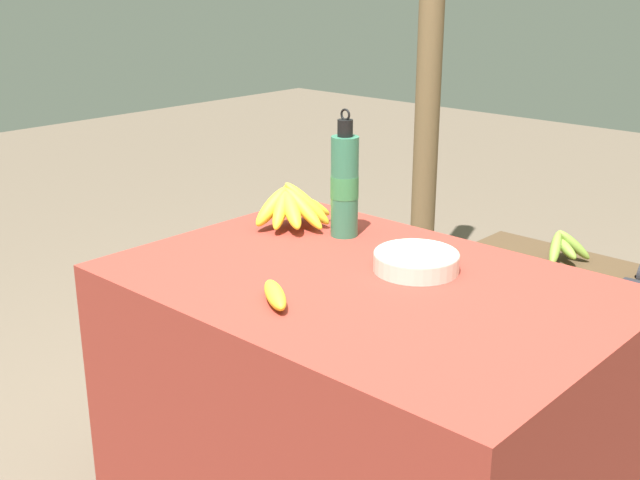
{
  "coord_description": "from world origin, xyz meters",
  "views": [
    {
      "loc": [
        1.07,
        -1.32,
        1.42
      ],
      "look_at": [
        -0.18,
        0.05,
        0.79
      ],
      "focal_mm": 45.0,
      "sensor_mm": 36.0,
      "label": 1
    }
  ],
  "objects": [
    {
      "name": "loose_banana_front",
      "position": [
        -0.05,
        -0.24,
        0.77
      ],
      "size": [
        0.15,
        0.12,
        0.04
      ],
      "rotation": [
        0.0,
        0.0,
        -0.59
      ],
      "color": "yellow",
      "rests_on": "market_counter"
    },
    {
      "name": "water_bottle",
      "position": [
        -0.24,
        0.21,
        0.89
      ],
      "size": [
        0.07,
        0.07,
        0.34
      ],
      "color": "#337556",
      "rests_on": "market_counter"
    },
    {
      "name": "banana_bunch_green",
      "position": [
        -0.13,
        1.3,
        0.47
      ],
      "size": [
        0.15,
        0.25,
        0.12
      ],
      "color": "#4C381E",
      "rests_on": "wooden_bench"
    },
    {
      "name": "banana_bunch_ripe",
      "position": [
        -0.39,
        0.17,
        0.81
      ],
      "size": [
        0.17,
        0.25,
        0.13
      ],
      "color": "#4C381E",
      "rests_on": "market_counter"
    },
    {
      "name": "serving_bowl",
      "position": [
        0.05,
        0.12,
        0.77
      ],
      "size": [
        0.2,
        0.2,
        0.05
      ],
      "color": "silver",
      "rests_on": "market_counter"
    },
    {
      "name": "support_post_near",
      "position": [
        -0.91,
        1.53,
        1.21
      ],
      "size": [
        0.11,
        0.11,
        2.42
      ],
      "color": "brown",
      "rests_on": "ground_plane"
    },
    {
      "name": "market_counter",
      "position": [
        0.0,
        0.0,
        0.37
      ],
      "size": [
        1.14,
        0.8,
        0.75
      ],
      "color": "maroon",
      "rests_on": "ground_plane"
    }
  ]
}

